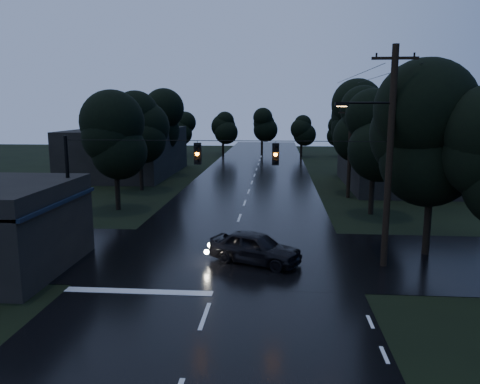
# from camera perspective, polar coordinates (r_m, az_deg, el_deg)

# --- Properties ---
(main_road) EXTENTS (12.00, 120.00, 0.02)m
(main_road) POSITION_cam_1_polar(r_m,az_deg,el_deg) (41.09, 1.07, 0.03)
(main_road) COLOR black
(main_road) RESTS_ON ground
(cross_street) EXTENTS (60.00, 9.00, 0.02)m
(cross_street) POSITION_cam_1_polar(r_m,az_deg,el_deg) (23.65, -1.67, -7.72)
(cross_street) COLOR black
(cross_street) RESTS_ON ground
(building_far_right) EXTENTS (10.00, 14.00, 4.40)m
(building_far_right) POSITION_cam_1_polar(r_m,az_deg,el_deg) (46.11, 19.08, 3.35)
(building_far_right) COLOR black
(building_far_right) RESTS_ON ground
(building_far_left) EXTENTS (10.00, 16.00, 5.00)m
(building_far_left) POSITION_cam_1_polar(r_m,az_deg,el_deg) (53.21, -13.50, 4.81)
(building_far_left) COLOR black
(building_far_left) RESTS_ON ground
(utility_pole_main) EXTENTS (3.50, 0.30, 10.00)m
(utility_pole_main) POSITION_cam_1_polar(r_m,az_deg,el_deg) (22.01, 17.56, 4.47)
(utility_pole_main) COLOR black
(utility_pole_main) RESTS_ON ground
(utility_pole_far) EXTENTS (2.00, 0.30, 7.50)m
(utility_pole_far) POSITION_cam_1_polar(r_m,az_deg,el_deg) (38.95, 13.23, 4.95)
(utility_pole_far) COLOR black
(utility_pole_far) RESTS_ON ground
(anchor_pole_left) EXTENTS (0.18, 0.18, 6.00)m
(anchor_pole_left) POSITION_cam_1_polar(r_m,az_deg,el_deg) (23.97, -20.11, -0.70)
(anchor_pole_left) COLOR black
(anchor_pole_left) RESTS_ON ground
(span_signals) EXTENTS (15.00, 0.37, 1.12)m
(span_signals) POSITION_cam_1_polar(r_m,az_deg,el_deg) (21.54, -0.56, 4.79)
(span_signals) COLOR black
(span_signals) RESTS_ON ground
(tree_corner_near) EXTENTS (4.48, 4.48, 9.44)m
(tree_corner_near) POSITION_cam_1_polar(r_m,az_deg,el_deg) (24.57, 22.55, 6.44)
(tree_corner_near) COLOR black
(tree_corner_near) RESTS_ON ground
(tree_left_a) EXTENTS (3.92, 3.92, 8.26)m
(tree_left_a) POSITION_cam_1_polar(r_m,az_deg,el_deg) (34.40, -15.00, 6.49)
(tree_left_a) COLOR black
(tree_left_a) RESTS_ON ground
(tree_left_b) EXTENTS (4.20, 4.20, 8.85)m
(tree_left_b) POSITION_cam_1_polar(r_m,az_deg,el_deg) (42.17, -12.16, 7.75)
(tree_left_b) COLOR black
(tree_left_b) RESTS_ON ground
(tree_left_c) EXTENTS (4.48, 4.48, 9.44)m
(tree_left_c) POSITION_cam_1_polar(r_m,az_deg,el_deg) (51.95, -9.63, 8.68)
(tree_left_c) COLOR black
(tree_left_c) RESTS_ON ground
(tree_right_a) EXTENTS (4.20, 4.20, 8.85)m
(tree_right_a) POSITION_cam_1_polar(r_m,az_deg,el_deg) (33.05, 16.09, 6.95)
(tree_right_a) COLOR black
(tree_right_a) RESTS_ON ground
(tree_right_b) EXTENTS (4.48, 4.48, 9.44)m
(tree_right_b) POSITION_cam_1_polar(r_m,az_deg,el_deg) (41.00, 14.75, 8.11)
(tree_right_b) COLOR black
(tree_right_b) RESTS_ON ground
(tree_right_c) EXTENTS (4.76, 4.76, 10.03)m
(tree_right_c) POSITION_cam_1_polar(r_m,az_deg,el_deg) (50.95, 13.49, 8.94)
(tree_right_c) COLOR black
(tree_right_c) RESTS_ON ground
(car) EXTENTS (4.80, 3.44, 1.52)m
(car) POSITION_cam_1_polar(r_m,az_deg,el_deg) (22.34, 1.87, -6.77)
(car) COLOR black
(car) RESTS_ON ground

